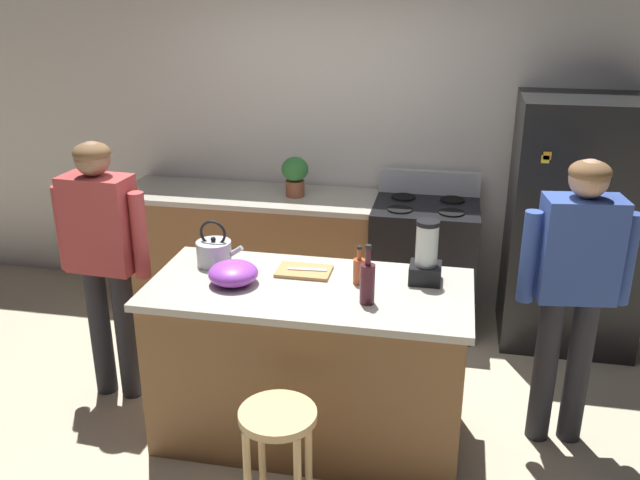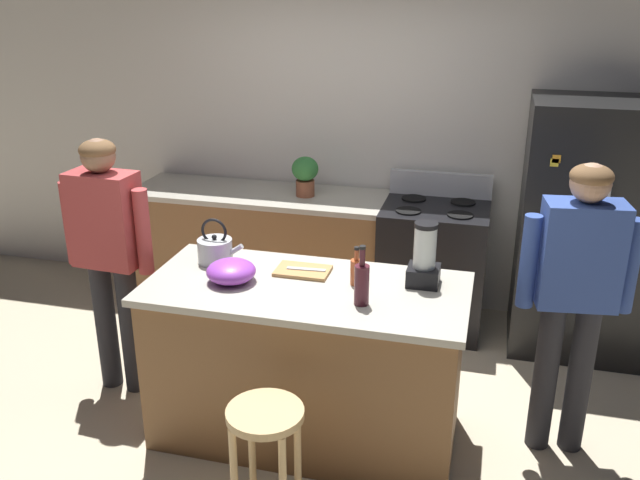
{
  "view_description": "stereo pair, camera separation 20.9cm",
  "coord_description": "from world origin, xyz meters",
  "px_view_note": "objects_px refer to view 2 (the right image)",
  "views": [
    {
      "loc": [
        0.71,
        -3.26,
        2.49
      ],
      "look_at": [
        0.0,
        0.3,
        1.1
      ],
      "focal_mm": 38.54,
      "sensor_mm": 36.0,
      "label": 1
    },
    {
      "loc": [
        0.92,
        -3.21,
        2.49
      ],
      "look_at": [
        0.0,
        0.3,
        1.1
      ],
      "focal_mm": 38.54,
      "sensor_mm": 36.0,
      "label": 2
    }
  ],
  "objects_px": {
    "stove_range": "(432,266)",
    "tea_kettle": "(215,250)",
    "kitchen_island": "(306,362)",
    "bottle_cooking_sauce": "(356,271)",
    "refrigerator": "(587,229)",
    "chef_knife": "(306,269)",
    "person_by_island_left": "(108,244)",
    "bottle_wine": "(362,283)",
    "mixing_bowl": "(231,271)",
    "potted_plant": "(305,174)",
    "person_by_sink_right": "(576,285)",
    "cutting_board": "(303,271)",
    "blender_appliance": "(424,259)",
    "bar_stool": "(266,436)"
  },
  "relations": [
    {
      "from": "stove_range",
      "to": "tea_kettle",
      "type": "distance_m",
      "value": 1.84
    },
    {
      "from": "kitchen_island",
      "to": "bottle_cooking_sauce",
      "type": "xyz_separation_m",
      "value": [
        0.26,
        0.08,
        0.55
      ]
    },
    {
      "from": "refrigerator",
      "to": "stove_range",
      "type": "bearing_deg",
      "value": 178.64
    },
    {
      "from": "chef_knife",
      "to": "bottle_cooking_sauce",
      "type": "bearing_deg",
      "value": -18.87
    },
    {
      "from": "person_by_island_left",
      "to": "bottle_wine",
      "type": "height_order",
      "value": "person_by_island_left"
    },
    {
      "from": "bottle_wine",
      "to": "mixing_bowl",
      "type": "bearing_deg",
      "value": 172.86
    },
    {
      "from": "mixing_bowl",
      "to": "chef_knife",
      "type": "height_order",
      "value": "mixing_bowl"
    },
    {
      "from": "person_by_island_left",
      "to": "tea_kettle",
      "type": "distance_m",
      "value": 0.69
    },
    {
      "from": "potted_plant",
      "to": "person_by_island_left",
      "type": "bearing_deg",
      "value": -121.67
    },
    {
      "from": "person_by_sink_right",
      "to": "tea_kettle",
      "type": "height_order",
      "value": "person_by_sink_right"
    },
    {
      "from": "kitchen_island",
      "to": "chef_knife",
      "type": "xyz_separation_m",
      "value": [
        -0.04,
        0.16,
        0.49
      ]
    },
    {
      "from": "cutting_board",
      "to": "person_by_island_left",
      "type": "bearing_deg",
      "value": 179.14
    },
    {
      "from": "kitchen_island",
      "to": "tea_kettle",
      "type": "xyz_separation_m",
      "value": [
        -0.59,
        0.18,
        0.55
      ]
    },
    {
      "from": "blender_appliance",
      "to": "chef_knife",
      "type": "xyz_separation_m",
      "value": [
        -0.65,
        -0.02,
        -0.12
      ]
    },
    {
      "from": "person_by_island_left",
      "to": "blender_appliance",
      "type": "bearing_deg",
      "value": -0.06
    },
    {
      "from": "blender_appliance",
      "to": "tea_kettle",
      "type": "distance_m",
      "value": 1.2
    },
    {
      "from": "person_by_island_left",
      "to": "kitchen_island",
      "type": "bearing_deg",
      "value": -8.02
    },
    {
      "from": "blender_appliance",
      "to": "bottle_cooking_sauce",
      "type": "relative_size",
      "value": 1.62
    },
    {
      "from": "mixing_bowl",
      "to": "person_by_sink_right",
      "type": "bearing_deg",
      "value": 9.46
    },
    {
      "from": "stove_range",
      "to": "tea_kettle",
      "type": "relative_size",
      "value": 4.09
    },
    {
      "from": "mixing_bowl",
      "to": "cutting_board",
      "type": "bearing_deg",
      "value": 31.94
    },
    {
      "from": "potted_plant",
      "to": "blender_appliance",
      "type": "distance_m",
      "value": 1.72
    },
    {
      "from": "kitchen_island",
      "to": "potted_plant",
      "type": "distance_m",
      "value": 1.74
    },
    {
      "from": "kitchen_island",
      "to": "refrigerator",
      "type": "xyz_separation_m",
      "value": [
        1.57,
        1.5,
        0.4
      ]
    },
    {
      "from": "person_by_island_left",
      "to": "mixing_bowl",
      "type": "height_order",
      "value": "person_by_island_left"
    },
    {
      "from": "kitchen_island",
      "to": "tea_kettle",
      "type": "height_order",
      "value": "tea_kettle"
    },
    {
      "from": "person_by_sink_right",
      "to": "chef_knife",
      "type": "xyz_separation_m",
      "value": [
        -1.43,
        -0.09,
        -0.03
      ]
    },
    {
      "from": "person_by_sink_right",
      "to": "bar_stool",
      "type": "xyz_separation_m",
      "value": [
        -1.37,
        -0.98,
        -0.49
      ]
    },
    {
      "from": "potted_plant",
      "to": "bottle_cooking_sauce",
      "type": "relative_size",
      "value": 1.39
    },
    {
      "from": "potted_plant",
      "to": "bottle_wine",
      "type": "xyz_separation_m",
      "value": [
        0.77,
        -1.69,
        -0.06
      ]
    },
    {
      "from": "stove_range",
      "to": "blender_appliance",
      "type": "height_order",
      "value": "blender_appliance"
    },
    {
      "from": "stove_range",
      "to": "bottle_cooking_sauce",
      "type": "height_order",
      "value": "bottle_cooking_sauce"
    },
    {
      "from": "kitchen_island",
      "to": "bottle_cooking_sauce",
      "type": "bearing_deg",
      "value": 18.17
    },
    {
      "from": "person_by_island_left",
      "to": "bottle_wine",
      "type": "relative_size",
      "value": 5.17
    },
    {
      "from": "bar_stool",
      "to": "potted_plant",
      "type": "distance_m",
      "value": 2.41
    },
    {
      "from": "bottle_cooking_sauce",
      "to": "person_by_island_left",
      "type": "bearing_deg",
      "value": 176.4
    },
    {
      "from": "potted_plant",
      "to": "chef_knife",
      "type": "bearing_deg",
      "value": -74.0
    },
    {
      "from": "person_by_island_left",
      "to": "chef_knife",
      "type": "height_order",
      "value": "person_by_island_left"
    },
    {
      "from": "blender_appliance",
      "to": "bottle_wine",
      "type": "height_order",
      "value": "blender_appliance"
    },
    {
      "from": "stove_range",
      "to": "person_by_sink_right",
      "type": "xyz_separation_m",
      "value": [
        0.84,
        -1.28,
        0.52
      ]
    },
    {
      "from": "stove_range",
      "to": "cutting_board",
      "type": "height_order",
      "value": "stove_range"
    },
    {
      "from": "cutting_board",
      "to": "chef_knife",
      "type": "height_order",
      "value": "chef_knife"
    },
    {
      "from": "bottle_wine",
      "to": "mixing_bowl",
      "type": "relative_size",
      "value": 1.18
    },
    {
      "from": "bar_stool",
      "to": "bottle_cooking_sauce",
      "type": "height_order",
      "value": "bottle_cooking_sauce"
    },
    {
      "from": "kitchen_island",
      "to": "refrigerator",
      "type": "distance_m",
      "value": 2.21
    },
    {
      "from": "cutting_board",
      "to": "person_by_sink_right",
      "type": "bearing_deg",
      "value": 3.37
    },
    {
      "from": "bottle_wine",
      "to": "chef_knife",
      "type": "distance_m",
      "value": 0.49
    },
    {
      "from": "kitchen_island",
      "to": "mixing_bowl",
      "type": "distance_m",
      "value": 0.67
    },
    {
      "from": "bottle_wine",
      "to": "bar_stool",
      "type": "bearing_deg",
      "value": -118.33
    },
    {
      "from": "bottle_cooking_sauce",
      "to": "chef_knife",
      "type": "bearing_deg",
      "value": 165.3
    }
  ]
}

